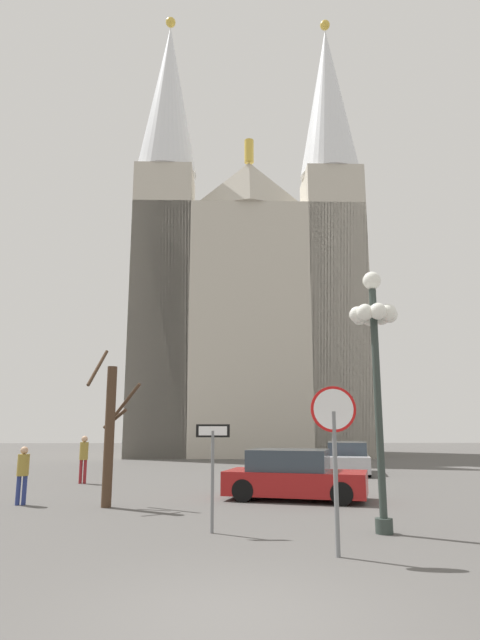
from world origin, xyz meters
name	(u,v)px	position (x,y,z in m)	size (l,w,h in m)	color
ground_plane	(235,618)	(0.00, 0.00, 0.00)	(120.00, 120.00, 0.00)	#514F4C
cathedral	(248,304)	(1.28, 33.50, 11.42)	(17.18, 11.70, 34.71)	#BCB5A5
stop_sign	(334,434)	(1.77, 2.83, 2.02)	(0.81, 0.08, 2.86)	slate
one_way_arrow_sign	(213,461)	(-0.43, 4.89, 1.45)	(0.72, 0.07, 2.20)	slate
street_lamp	(375,342)	(3.11, 4.76, 3.97)	(1.07, 1.07, 5.56)	#2D3833
bare_tree	(110,430)	(-3.41, 8.43, 2.03)	(1.45, 1.19, 4.36)	#473323
parked_car_near_red	(294,476)	(1.86, 9.78, 0.68)	(4.50, 2.94, 1.46)	maroon
parked_car_far_silver	(347,459)	(5.34, 18.29, 0.66)	(2.71, 4.47, 1.41)	#B7B7BC
pedestrian_walking	(23,470)	(-5.88, 8.86, 0.95)	(0.32, 0.32, 1.59)	navy
pedestrian_standing	(84,454)	(-5.66, 14.33, 1.08)	(0.32, 0.32, 1.77)	maroon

